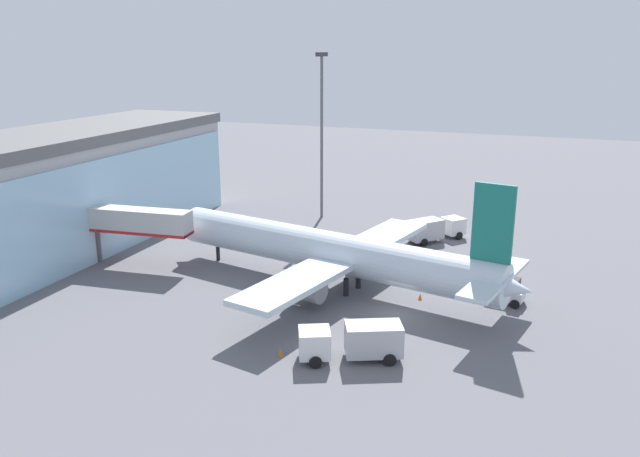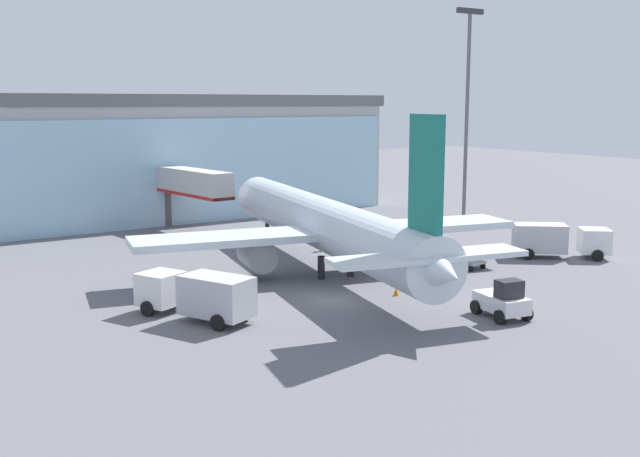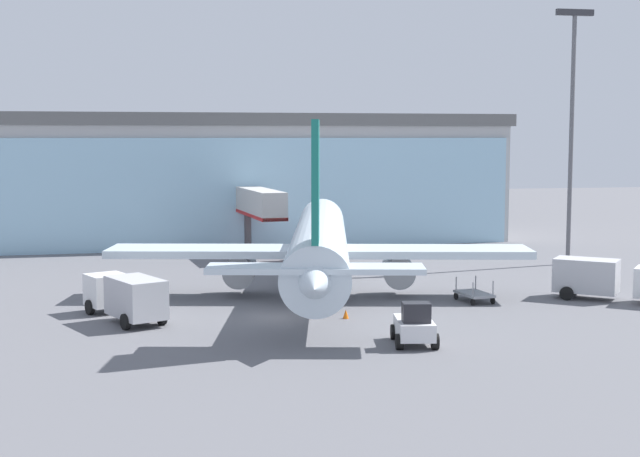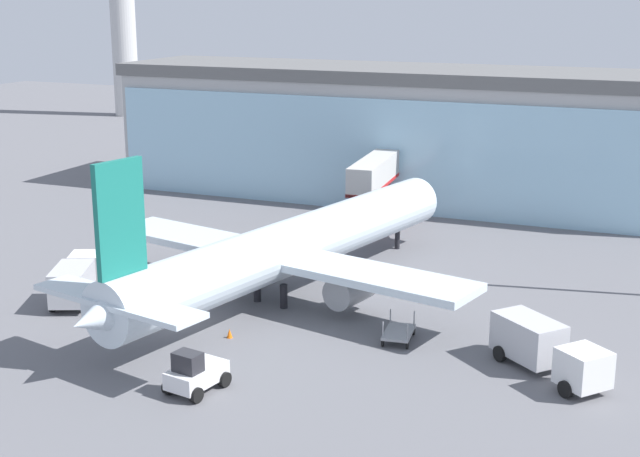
% 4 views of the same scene
% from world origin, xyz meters
% --- Properties ---
extents(ground, '(240.00, 240.00, 0.00)m').
position_xyz_m(ground, '(0.00, 0.00, 0.00)').
color(ground, slate).
extents(terminal_building, '(57.06, 15.15, 12.89)m').
position_xyz_m(terminal_building, '(0.00, 39.10, 6.44)').
color(terminal_building, '#A8A8A8').
rests_on(terminal_building, ground).
extents(jet_bridge, '(3.61, 12.19, 5.97)m').
position_xyz_m(jet_bridge, '(1.81, 28.10, 4.58)').
color(jet_bridge, beige).
rests_on(jet_bridge, ground).
extents(apron_light_mast, '(3.20, 0.40, 20.97)m').
position_xyz_m(apron_light_mast, '(26.59, 17.39, 12.27)').
color(apron_light_mast, '#59595E').
rests_on(apron_light_mast, ground).
extents(airplane, '(28.10, 36.69, 11.50)m').
position_xyz_m(airplane, '(3.42, 7.13, 3.39)').
color(airplane, silver).
rests_on(airplane, ground).
extents(catering_truck, '(5.11, 7.54, 2.65)m').
position_xyz_m(catering_truck, '(-9.20, 0.87, 1.47)').
color(catering_truck, silver).
rests_on(catering_truck, ground).
extents(fuel_truck, '(7.10, 6.24, 2.65)m').
position_xyz_m(fuel_truck, '(21.46, 1.42, 1.47)').
color(fuel_truck, silver).
rests_on(fuel_truck, ground).
extents(baggage_cart, '(2.00, 3.01, 1.50)m').
position_xyz_m(baggage_cart, '(12.78, 2.62, 0.50)').
color(baggage_cart, gray).
rests_on(baggage_cart, ground).
extents(pushback_tug, '(2.59, 3.44, 2.30)m').
position_xyz_m(pushback_tug, '(5.50, -8.16, 0.97)').
color(pushback_tug, silver).
rests_on(pushback_tug, ground).
extents(safety_cone_nose, '(0.36, 0.36, 0.55)m').
position_xyz_m(safety_cone_nose, '(3.46, -1.04, 0.28)').
color(safety_cone_nose, orange).
rests_on(safety_cone_nose, ground).
extents(safety_cone_wingtip, '(0.36, 0.36, 0.55)m').
position_xyz_m(safety_cone_wingtip, '(-10.67, 5.98, 0.28)').
color(safety_cone_wingtip, orange).
rests_on(safety_cone_wingtip, ground).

